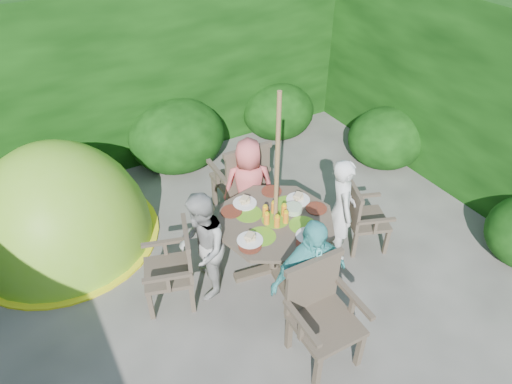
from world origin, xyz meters
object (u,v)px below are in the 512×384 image
garden_chair_left (175,266)px  garden_chair_back (242,178)px  child_right (341,210)px  child_back (249,186)px  patio_table (275,228)px  child_front (309,278)px  dome_tent (68,239)px  garden_chair_front (321,312)px  garden_chair_right (362,216)px  parasol_pole (276,193)px  child_left (202,247)px

garden_chair_left → garden_chair_back: bearing=143.4°
garden_chair_back → child_right: 1.35m
child_right → child_back: size_ratio=1.03×
patio_table → child_front: (-0.13, -0.79, 0.04)m
child_front → dome_tent: bearing=129.8°
garden_chair_front → child_right: bearing=45.8°
patio_table → dome_tent: bearing=138.4°
patio_table → garden_chair_right: (1.09, -0.16, -0.19)m
patio_table → garden_chair_left: (-1.09, 0.16, -0.15)m
parasol_pole → garden_chair_back: 1.21m
garden_chair_left → child_back: child_back is taller
garden_chair_back → child_left: 1.36m
parasol_pole → dome_tent: 2.80m
child_front → parasol_pole: bearing=85.0°
child_left → child_front: size_ratio=0.93×
patio_table → dome_tent: size_ratio=0.58×
garden_chair_right → child_front: 1.39m
garden_chair_right → child_right: 0.37m
garden_chair_right → child_front: (-1.22, -0.63, 0.23)m
child_front → dome_tent: (-1.79, 2.50, -0.68)m
patio_table → garden_chair_right: size_ratio=1.77×
child_right → child_left: bearing=106.5°
parasol_pole → dome_tent: parasol_pole is taller
garden_chair_back → child_right: size_ratio=0.81×
garden_chair_left → dome_tent: size_ratio=0.35×
child_right → child_left: child_right is taller
child_left → dome_tent: (-1.13, 1.58, -0.63)m
garden_chair_left → child_right: (1.88, -0.29, 0.17)m
child_left → child_front: bearing=58.6°
garden_chair_front → child_front: bearing=80.1°
garden_chair_front → garden_chair_left: bearing=127.7°
child_right → patio_table: bearing=106.4°
parasol_pole → child_back: parasol_pole is taller
patio_table → child_left: size_ratio=1.18×
child_front → garden_chair_front: bearing=-97.4°
garden_chair_left → child_back: size_ratio=0.72×
garden_chair_right → child_right: bearing=105.2°
patio_table → child_left: 0.80m
parasol_pole → garden_chair_front: parasol_pole is taller
dome_tent → child_right: bearing=-46.3°
patio_table → child_right: size_ratio=1.15×
patio_table → garden_chair_back: bearing=80.4°
garden_chair_front → dome_tent: bearing=123.5°
parasol_pole → garden_chair_right: (1.10, -0.16, -0.65)m
garden_chair_back → garden_chair_front: 2.18m
patio_table → garden_chair_right: bearing=-8.4°
child_right → child_front: child_front is taller
child_left → garden_chair_left: bearing=-74.1°
garden_chair_front → dome_tent: (-1.73, 2.79, -0.54)m
garden_chair_right → child_left: (-1.89, 0.29, 0.18)m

